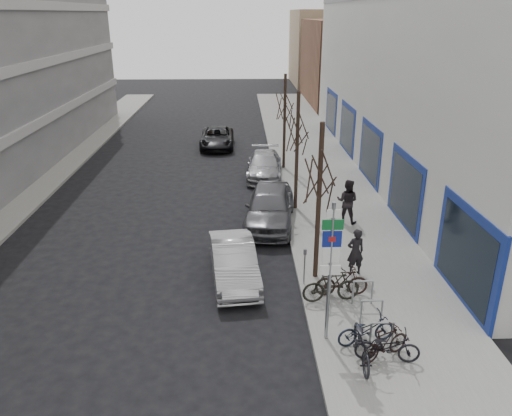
{
  "coord_description": "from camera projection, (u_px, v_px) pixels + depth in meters",
  "views": [
    {
      "loc": [
        0.08,
        -11.57,
        8.61
      ],
      "look_at": [
        0.62,
        5.28,
        2.0
      ],
      "focal_mm": 35.0,
      "sensor_mm": 36.0,
      "label": 1
    }
  ],
  "objects": [
    {
      "name": "tree_mid",
      "position": [
        298.0,
        123.0,
        21.8
      ],
      "size": [
        1.8,
        1.8,
        5.5
      ],
      "color": "black",
      "rests_on": "ground"
    },
    {
      "name": "meter_back",
      "position": [
        279.0,
        167.0,
        26.67
      ],
      "size": [
        0.1,
        0.08,
        1.27
      ],
      "color": "gray",
      "rests_on": "sidewalk_east"
    },
    {
      "name": "parked_car_front",
      "position": [
        234.0,
        262.0,
        17.03
      ],
      "size": [
        1.93,
        4.31,
        1.37
      ],
      "primitive_type": "imported",
      "rotation": [
        0.0,
        0.0,
        0.12
      ],
      "color": "#ACACB1",
      "rests_on": "ground"
    },
    {
      "name": "lane_car",
      "position": [
        217.0,
        138.0,
        34.03
      ],
      "size": [
        2.2,
        4.76,
        1.32
      ],
      "primitive_type": "imported",
      "rotation": [
        0.0,
        0.0,
        0.0
      ],
      "color": "black",
      "rests_on": "ground"
    },
    {
      "name": "bike_rack",
      "position": [
        372.0,
        309.0,
        14.34
      ],
      "size": [
        0.66,
        2.26,
        0.83
      ],
      "color": "gray",
      "rests_on": "sidewalk_east"
    },
    {
      "name": "bike_far_inner",
      "position": [
        342.0,
        281.0,
        15.83
      ],
      "size": [
        1.72,
        0.55,
        1.04
      ],
      "primitive_type": "imported",
      "rotation": [
        0.0,
        0.0,
        1.59
      ],
      "color": "black",
      "rests_on": "sidewalk_east"
    },
    {
      "name": "bike_mid_inner",
      "position": [
        331.0,
        285.0,
        15.49
      ],
      "size": [
        1.88,
        0.72,
        1.12
      ],
      "primitive_type": "imported",
      "rotation": [
        0.0,
        0.0,
        1.67
      ],
      "color": "black",
      "rests_on": "sidewalk_east"
    },
    {
      "name": "brick_building_far",
      "position": [
        368.0,
        62.0,
        50.06
      ],
      "size": [
        12.0,
        14.0,
        8.0
      ],
      "primitive_type": "cube",
      "color": "brown",
      "rests_on": "ground"
    },
    {
      "name": "tree_far",
      "position": [
        285.0,
        99.0,
        27.84
      ],
      "size": [
        1.8,
        1.8,
        5.5
      ],
      "color": "black",
      "rests_on": "ground"
    },
    {
      "name": "parked_car_back",
      "position": [
        264.0,
        165.0,
        27.84
      ],
      "size": [
        2.22,
        4.78,
        1.35
      ],
      "primitive_type": "imported",
      "rotation": [
        0.0,
        0.0,
        -0.07
      ],
      "color": "#95959A",
      "rests_on": "ground"
    },
    {
      "name": "pedestrian_far",
      "position": [
        347.0,
        201.0,
        21.28
      ],
      "size": [
        0.86,
        0.75,
        1.95
      ],
      "primitive_type": "imported",
      "rotation": [
        0.0,
        0.0,
        2.7
      ],
      "color": "black",
      "rests_on": "sidewalk_east"
    },
    {
      "name": "sidewalk_west",
      "position": [
        0.0,
        212.0,
        22.86
      ],
      "size": [
        3.0,
        70.0,
        0.15
      ],
      "primitive_type": "cube",
      "color": "slate",
      "rests_on": "ground"
    },
    {
      "name": "meter_front",
      "position": [
        305.0,
        263.0,
        16.43
      ],
      "size": [
        0.1,
        0.08,
        1.27
      ],
      "color": "gray",
      "rests_on": "sidewalk_east"
    },
    {
      "name": "bike_near_left",
      "position": [
        363.0,
        341.0,
        12.82
      ],
      "size": [
        0.67,
        1.97,
        1.19
      ],
      "primitive_type": "imported",
      "rotation": [
        0.0,
        0.0,
        -0.04
      ],
      "color": "black",
      "rests_on": "sidewalk_east"
    },
    {
      "name": "bike_mid_curb",
      "position": [
        366.0,
        327.0,
        13.52
      ],
      "size": [
        1.75,
        0.9,
        1.02
      ],
      "primitive_type": "imported",
      "rotation": [
        0.0,
        0.0,
        1.82
      ],
      "color": "black",
      "rests_on": "sidewalk_east"
    },
    {
      "name": "pedestrian_near",
      "position": [
        355.0,
        252.0,
        17.03
      ],
      "size": [
        0.68,
        0.51,
        1.69
      ],
      "primitive_type": "imported",
      "rotation": [
        0.0,
        0.0,
        3.33
      ],
      "color": "black",
      "rests_on": "sidewalk_east"
    },
    {
      "name": "ground",
      "position": [
        240.0,
        344.0,
        13.91
      ],
      "size": [
        120.0,
        120.0,
        0.0
      ],
      "primitive_type": "plane",
      "color": "black",
      "rests_on": "ground"
    },
    {
      "name": "tan_building_far",
      "position": [
        344.0,
        47.0,
        63.85
      ],
      "size": [
        13.0,
        12.0,
        9.0
      ],
      "primitive_type": "cube",
      "color": "#937A5B",
      "rests_on": "ground"
    },
    {
      "name": "parked_car_mid",
      "position": [
        270.0,
        207.0,
        21.43
      ],
      "size": [
        2.63,
        5.2,
        1.7
      ],
      "primitive_type": "imported",
      "rotation": [
        0.0,
        0.0,
        -0.13
      ],
      "color": "#535359",
      "rests_on": "ground"
    },
    {
      "name": "highway_sign_pole",
      "position": [
        330.0,
        264.0,
        13.07
      ],
      "size": [
        0.55,
        0.1,
        4.2
      ],
      "color": "gray",
      "rests_on": "ground"
    },
    {
      "name": "bike_near_right",
      "position": [
        385.0,
        343.0,
        12.94
      ],
      "size": [
        1.6,
        1.13,
        0.95
      ],
      "primitive_type": "imported",
      "rotation": [
        0.0,
        0.0,
        2.05
      ],
      "color": "black",
      "rests_on": "sidewalk_east"
    },
    {
      "name": "bike_far_curb",
      "position": [
        388.0,
        344.0,
        12.82
      ],
      "size": [
        1.73,
        0.72,
        1.03
      ],
      "primitive_type": "imported",
      "rotation": [
        0.0,
        0.0,
        1.44
      ],
      "color": "black",
      "rests_on": "sidewalk_east"
    },
    {
      "name": "meter_mid",
      "position": [
        289.0,
        204.0,
        21.55
      ],
      "size": [
        0.1,
        0.08,
        1.27
      ],
      "color": "gray",
      "rests_on": "sidewalk_east"
    },
    {
      "name": "sidewalk_east",
      "position": [
        336.0,
        209.0,
        23.32
      ],
      "size": [
        5.0,
        70.0,
        0.15
      ],
      "primitive_type": "cube",
      "color": "slate",
      "rests_on": "ground"
    },
    {
      "name": "tree_near",
      "position": [
        320.0,
        166.0,
        15.75
      ],
      "size": [
        1.8,
        1.8,
        5.5
      ],
      "color": "black",
      "rests_on": "ground"
    }
  ]
}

